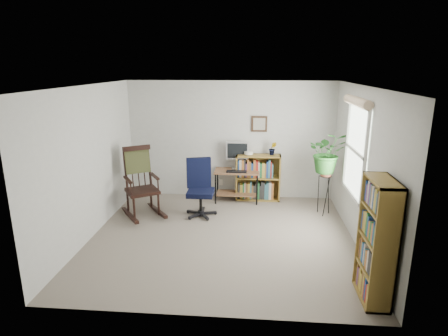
# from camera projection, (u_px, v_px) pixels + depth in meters

# --- Properties ---
(floor) EXTENTS (4.20, 4.00, 0.00)m
(floor) POSITION_uv_depth(u_px,v_px,m) (222.00, 237.00, 6.07)
(floor) COLOR gray
(floor) RESTS_ON ground
(ceiling) EXTENTS (4.20, 4.00, 0.00)m
(ceiling) POSITION_uv_depth(u_px,v_px,m) (222.00, 86.00, 5.43)
(ceiling) COLOR silver
(ceiling) RESTS_ON ground
(wall_back) EXTENTS (4.20, 0.00, 2.40)m
(wall_back) POSITION_uv_depth(u_px,v_px,m) (231.00, 140.00, 7.67)
(wall_back) COLOR beige
(wall_back) RESTS_ON ground
(wall_front) EXTENTS (4.20, 0.00, 2.40)m
(wall_front) POSITION_uv_depth(u_px,v_px,m) (204.00, 216.00, 3.83)
(wall_front) COLOR beige
(wall_front) RESTS_ON ground
(wall_left) EXTENTS (0.00, 4.00, 2.40)m
(wall_left) POSITION_uv_depth(u_px,v_px,m) (90.00, 163.00, 5.92)
(wall_left) COLOR beige
(wall_left) RESTS_ON ground
(wall_right) EXTENTS (0.00, 4.00, 2.40)m
(wall_right) POSITION_uv_depth(u_px,v_px,m) (362.00, 169.00, 5.58)
(wall_right) COLOR beige
(wall_right) RESTS_ON ground
(window) EXTENTS (0.12, 1.20, 1.50)m
(window) POSITION_uv_depth(u_px,v_px,m) (355.00, 151.00, 5.82)
(window) COLOR white
(window) RESTS_ON wall_right
(desk) EXTENTS (0.89, 0.49, 0.64)m
(desk) POSITION_uv_depth(u_px,v_px,m) (237.00, 186.00, 7.60)
(desk) COLOR brown
(desk) RESTS_ON floor
(monitor) EXTENTS (0.46, 0.16, 0.56)m
(monitor) POSITION_uv_depth(u_px,v_px,m) (237.00, 155.00, 7.58)
(monitor) COLOR silver
(monitor) RESTS_ON desk
(keyboard) EXTENTS (0.40, 0.15, 0.02)m
(keyboard) POSITION_uv_depth(u_px,v_px,m) (237.00, 172.00, 7.40)
(keyboard) COLOR black
(keyboard) RESTS_ON desk
(office_chair) EXTENTS (0.72, 0.72, 1.07)m
(office_chair) POSITION_uv_depth(u_px,v_px,m) (200.00, 188.00, 6.78)
(office_chair) COLOR black
(office_chair) RESTS_ON floor
(rocking_chair) EXTENTS (1.16, 1.30, 1.30)m
(rocking_chair) POSITION_uv_depth(u_px,v_px,m) (142.00, 182.00, 6.78)
(rocking_chair) COLOR black
(rocking_chair) RESTS_ON floor
(low_bookshelf) EXTENTS (0.90, 0.30, 0.95)m
(low_bookshelf) POSITION_uv_depth(u_px,v_px,m) (258.00, 177.00, 7.64)
(low_bookshelf) COLOR olive
(low_bookshelf) RESTS_ON floor
(tall_bookshelf) EXTENTS (0.28, 0.65, 1.48)m
(tall_bookshelf) POSITION_uv_depth(u_px,v_px,m) (377.00, 241.00, 4.29)
(tall_bookshelf) COLOR olive
(tall_bookshelf) RESTS_ON floor
(plant_stand) EXTENTS (0.27, 0.27, 0.87)m
(plant_stand) POSITION_uv_depth(u_px,v_px,m) (324.00, 192.00, 6.89)
(plant_stand) COLOR black
(plant_stand) RESTS_ON floor
(spider_plant) EXTENTS (1.69, 1.88, 1.46)m
(spider_plant) POSITION_uv_depth(u_px,v_px,m) (329.00, 133.00, 6.60)
(spider_plant) COLOR #235E21
(spider_plant) RESTS_ON plant_stand
(potted_plant_small) EXTENTS (0.13, 0.24, 0.11)m
(potted_plant_small) POSITION_uv_depth(u_px,v_px,m) (273.00, 152.00, 7.49)
(potted_plant_small) COLOR #235E21
(potted_plant_small) RESTS_ON low_bookshelf
(framed_picture) EXTENTS (0.32, 0.04, 0.32)m
(framed_picture) POSITION_uv_depth(u_px,v_px,m) (259.00, 124.00, 7.50)
(framed_picture) COLOR black
(framed_picture) RESTS_ON wall_back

